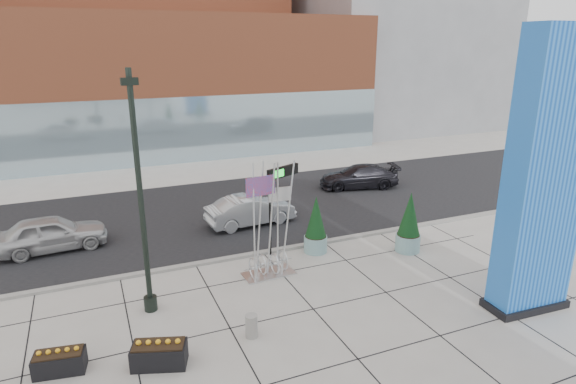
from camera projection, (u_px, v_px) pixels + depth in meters
name	position (u px, v px, depth m)	size (l,w,h in m)	color
ground	(276.00, 301.00, 17.22)	(160.00, 160.00, 0.00)	#9E9991
street_asphalt	(208.00, 214.00, 26.00)	(80.00, 12.00, 0.02)	black
curb_edge	(242.00, 256.00, 20.71)	(80.00, 0.30, 0.12)	gray
tower_podium	(166.00, 85.00, 39.67)	(34.00, 10.00, 11.00)	#A75130
tower_glass_front	(180.00, 130.00, 36.35)	(34.00, 0.60, 5.00)	#8CA5B2
building_grey_parking	(389.00, 41.00, 52.36)	(20.00, 18.00, 18.00)	slate
blue_pylon	(544.00, 182.00, 15.53)	(2.90, 1.41, 9.45)	#0B42AB
lamp_post	(143.00, 220.00, 15.68)	(0.52, 0.45, 8.16)	black
public_art_sculpture	(269.00, 246.00, 18.87)	(2.10, 1.14, 4.65)	silver
concrete_bollard	(251.00, 326.00, 15.05)	(0.39, 0.39, 0.76)	gray
overhead_street_sign	(284.00, 181.00, 20.29)	(1.70, 0.88, 3.82)	black
round_planter_east	(409.00, 224.00, 21.03)	(1.09, 1.09, 2.71)	#7DA7A9
round_planter_mid	(316.00, 226.00, 20.97)	(1.03, 1.03, 2.56)	#7DA7A9
round_planter_west	(316.00, 228.00, 21.11)	(0.92, 0.92, 2.30)	#7DA7A9
box_planter_north	(159.00, 353.00, 13.71)	(1.70, 1.22, 0.84)	black
box_planter_south	(59.00, 361.00, 13.45)	(1.45, 0.89, 0.75)	black
car_white_west	(51.00, 234.00, 21.23)	(1.87, 4.64, 1.58)	silver
car_silver_mid	(251.00, 211.00, 24.27)	(1.57, 4.51, 1.49)	#ABAEB3
car_dark_east	(359.00, 177.00, 30.49)	(2.02, 4.96, 1.44)	black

